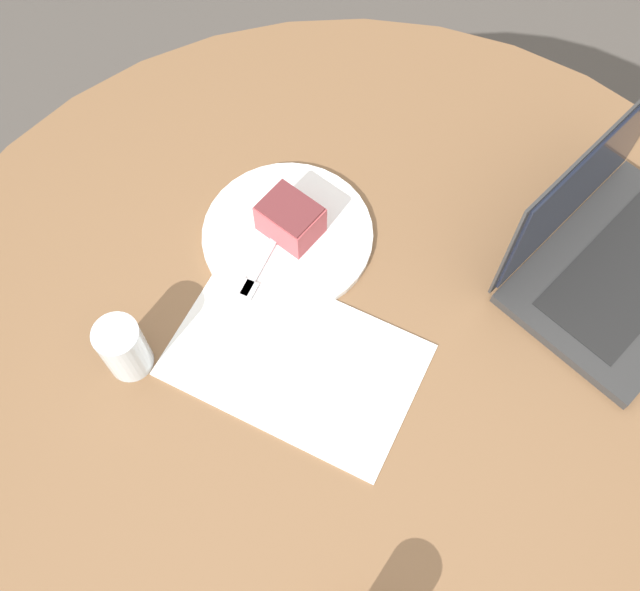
# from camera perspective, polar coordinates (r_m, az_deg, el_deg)

# --- Properties ---
(ground_plane) EXTENTS (12.00, 12.00, 0.00)m
(ground_plane) POSITION_cam_1_polar(r_m,az_deg,el_deg) (1.77, 1.66, -14.81)
(ground_plane) COLOR #4C4742
(dining_table) EXTENTS (1.39, 1.39, 0.74)m
(dining_table) POSITION_cam_1_polar(r_m,az_deg,el_deg) (1.17, 2.45, -8.91)
(dining_table) COLOR brown
(dining_table) RESTS_ON ground_plane
(paper_document) EXTENTS (0.40, 0.34, 0.00)m
(paper_document) POSITION_cam_1_polar(r_m,az_deg,el_deg) (1.06, -1.91, -4.93)
(paper_document) COLOR white
(paper_document) RESTS_ON dining_table
(plate) EXTENTS (0.26, 0.26, 0.01)m
(plate) POSITION_cam_1_polar(r_m,az_deg,el_deg) (1.15, -2.48, 4.64)
(plate) COLOR white
(plate) RESTS_ON dining_table
(cake_slice) EXTENTS (0.11, 0.11, 0.06)m
(cake_slice) POSITION_cam_1_polar(r_m,az_deg,el_deg) (1.12, -2.28, 5.87)
(cake_slice) COLOR #B74C51
(cake_slice) RESTS_ON plate
(fork) EXTENTS (0.08, 0.17, 0.00)m
(fork) POSITION_cam_1_polar(r_m,az_deg,el_deg) (1.12, -4.35, 2.75)
(fork) COLOR silver
(fork) RESTS_ON plate
(water_glass) EXTENTS (0.06, 0.06, 0.10)m
(water_glass) POSITION_cam_1_polar(r_m,az_deg,el_deg) (1.05, -14.74, -3.89)
(water_glass) COLOR silver
(water_glass) RESTS_ON dining_table
(laptop) EXTENTS (0.41, 0.41, 0.24)m
(laptop) POSITION_cam_1_polar(r_m,az_deg,el_deg) (1.17, 21.50, 3.10)
(laptop) COLOR #2D2D2D
(laptop) RESTS_ON dining_table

